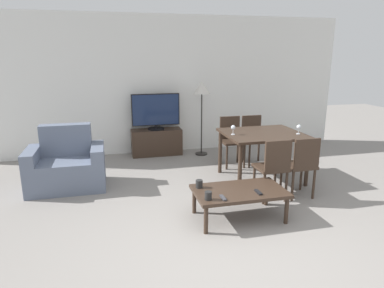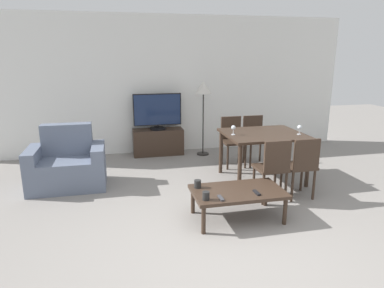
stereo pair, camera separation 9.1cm
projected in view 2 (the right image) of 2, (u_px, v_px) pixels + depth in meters
ground_plane at (233, 258)px, 3.38m from camera, size 18.00×18.00×0.00m
wall_back at (168, 85)px, 6.84m from camera, size 7.41×0.06×2.70m
armchair at (68, 166)px, 5.14m from camera, size 1.10×0.72×0.92m
tv_stand at (158, 142)px, 6.82m from camera, size 0.98×0.37×0.52m
tv at (157, 112)px, 6.66m from camera, size 0.93×0.32×0.70m
coffee_table at (238, 193)px, 4.11m from camera, size 1.10×0.64×0.37m
dining_table at (263, 138)px, 5.34m from camera, size 1.20×1.02×0.76m
dining_chair_near at (273, 166)px, 4.57m from camera, size 0.40×0.40×0.87m
dining_chair_far at (255, 137)px, 6.19m from camera, size 0.40×0.40×0.87m
dining_chair_near_right at (301, 164)px, 4.66m from camera, size 0.40×0.40×0.87m
dining_chair_far_left at (233, 138)px, 6.10m from camera, size 0.40×0.40×0.87m
floor_lamp at (203, 92)px, 6.56m from camera, size 0.33×0.33×1.46m
remote_primary at (221, 198)px, 3.85m from camera, size 0.04×0.15×0.02m
remote_secondary at (257, 193)px, 4.00m from camera, size 0.04×0.15×0.02m
cup_white_near at (198, 184)px, 4.16m from camera, size 0.09×0.09×0.10m
cup_colored_far at (206, 196)px, 3.82m from camera, size 0.08×0.08×0.10m
wine_glass_left at (233, 128)px, 5.17m from camera, size 0.07×0.07×0.15m
wine_glass_center at (300, 128)px, 5.19m from camera, size 0.07×0.07×0.15m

